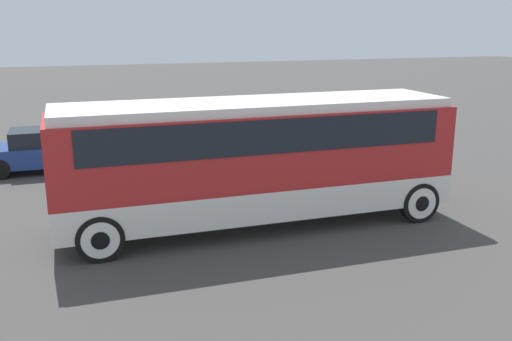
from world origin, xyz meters
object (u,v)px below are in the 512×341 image
Objects in this scene: parked_car_mid at (165,141)px; tour_bus at (260,151)px; parked_car_far at (48,150)px; parked_car_near at (292,142)px.

tour_bus is at bearing -82.70° from parked_car_mid.
tour_bus is at bearing -55.57° from parked_car_far.
parked_car_far is (-5.25, 7.66, -1.19)m from tour_bus.
tour_bus reaches higher than parked_car_mid.
parked_car_far is at bearing 172.48° from parked_car_near.
parked_car_far is at bearing 124.43° from tour_bus.
parked_car_near is 1.05× the size of parked_car_far.
parked_car_far reaches higher than parked_car_mid.
tour_bus is 9.36m from parked_car_far.
parked_car_mid is at bearing 6.42° from parked_car_far.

